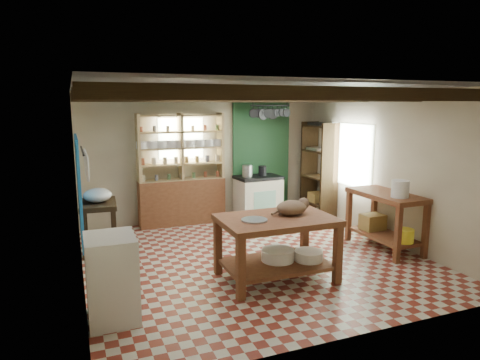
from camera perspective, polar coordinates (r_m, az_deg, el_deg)
name	(u,v)px	position (r m, az deg, el deg)	size (l,w,h in m)	color
floor	(253,258)	(6.81, 1.76, -10.37)	(5.00, 5.00, 0.02)	maroon
ceiling	(254,88)	(6.39, 1.89, 12.15)	(5.00, 5.00, 0.02)	#4D4C51
wall_back	(205,157)	(8.80, -4.68, 3.07)	(5.00, 0.04, 2.60)	beige
wall_front	(355,215)	(4.34, 15.11, -4.53)	(5.00, 0.04, 2.60)	beige
wall_left	(77,188)	(5.95, -20.85, -0.94)	(0.04, 5.00, 2.60)	beige
wall_right	(386,167)	(7.80, 18.93, 1.66)	(0.04, 5.00, 2.60)	beige
ceiling_beams	(254,96)	(6.38, 1.89, 11.07)	(5.00, 3.80, 0.15)	#352412
blue_wall_patch	(79,190)	(6.87, -20.64, -1.22)	(0.04, 1.40, 1.60)	#1866B6
green_wall_patch	(261,157)	(9.21, 2.85, 3.10)	(1.30, 0.04, 2.30)	#1B4423
window_back	(181,138)	(8.61, -7.88, 5.53)	(0.90, 0.02, 0.80)	silver
window_right	(351,155)	(8.55, 14.53, 3.25)	(0.02, 1.30, 1.20)	silver
utensil_rail	(83,162)	(4.69, -20.21, 2.24)	(0.06, 0.90, 0.28)	black
pot_rack	(270,114)	(8.77, 4.05, 8.82)	(0.86, 0.12, 0.36)	black
shelving_unit	(181,169)	(8.50, -7.83, 1.40)	(1.70, 0.34, 2.20)	tan
tall_rack	(319,170)	(9.15, 10.46, 1.31)	(0.40, 0.86, 2.00)	#352412
work_table	(276,248)	(5.93, 4.86, -9.01)	(1.53, 1.02, 0.87)	brown
stove	(258,197)	(8.98, 2.41, -2.28)	(0.92, 0.62, 0.90)	white
prep_table	(99,227)	(7.34, -18.25, -5.92)	(0.56, 0.81, 0.82)	#352412
white_cabinet	(112,278)	(5.04, -16.74, -12.39)	(0.53, 0.64, 0.96)	white
right_counter	(385,221)	(7.45, 18.75, -5.20)	(0.66, 1.33, 0.95)	brown
cat	(292,208)	(5.93, 6.89, -3.68)	(0.44, 0.33, 0.20)	#7F634A
steel_tray	(254,220)	(5.61, 1.93, -5.34)	(0.34, 0.34, 0.02)	#AFAFB7
basin_large	(278,255)	(6.03, 5.06, -9.93)	(0.45, 0.45, 0.16)	white
basin_small	(308,256)	(6.09, 9.12, -9.91)	(0.39, 0.39, 0.14)	white
kettle_left	(247,171)	(8.76, 0.99, 1.21)	(0.21, 0.21, 0.24)	#AFAFB7
kettle_right	(262,171)	(8.92, 3.00, 1.24)	(0.16, 0.16, 0.21)	black
enamel_bowl	(97,195)	(7.22, -18.48, -1.94)	(0.44, 0.44, 0.22)	white
white_bucket	(400,189)	(7.03, 20.58, -1.12)	(0.27, 0.27, 0.27)	white
wicker_basket	(372,222)	(7.69, 17.25, -5.35)	(0.37, 0.30, 0.26)	#A27F41
yellow_tub	(404,236)	(7.16, 21.06, -6.93)	(0.29, 0.29, 0.21)	yellow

